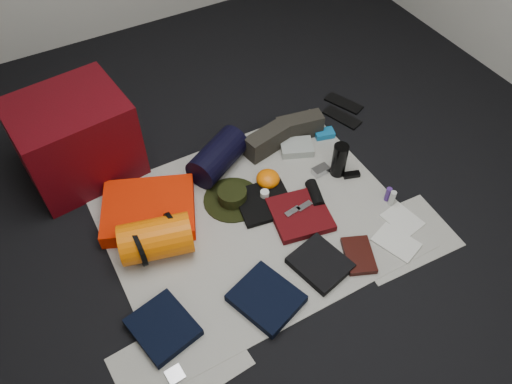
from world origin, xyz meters
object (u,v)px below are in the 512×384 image
water_bottle (339,160)px  stuff_sack (156,239)px  red_cabinet (75,139)px  compact_camera (321,170)px  sleeping_pad (149,210)px  paperback_book (359,255)px  navy_duffel (218,157)px

water_bottle → stuff_sack: bearing=-180.0°
stuff_sack → water_bottle: 1.17m
red_cabinet → compact_camera: (1.25, -0.73, -0.23)m
stuff_sack → compact_camera: stuff_sack is taller
sleeping_pad → water_bottle: (1.12, -0.25, 0.07)m
red_cabinet → sleeping_pad: (0.21, -0.53, -0.21)m
red_cabinet → paperback_book: size_ratio=2.73×
sleeping_pad → stuff_sack: (-0.05, -0.25, 0.06)m
navy_duffel → compact_camera: size_ratio=3.69×
water_bottle → sleeping_pad: bearing=167.3°
red_cabinet → sleeping_pad: size_ratio=1.22×
compact_camera → water_bottle: bearing=-33.9°
sleeping_pad → compact_camera: size_ratio=4.93×
red_cabinet → water_bottle: 1.56m
sleeping_pad → paperback_book: size_ratio=2.24×
compact_camera → stuff_sack: bearing=178.2°
compact_camera → paperback_book: compact_camera is taller
stuff_sack → red_cabinet: bearing=101.8°
sleeping_pad → stuff_sack: size_ratio=1.37×
water_bottle → paperback_book: bearing=-114.5°
paperback_book → stuff_sack: bearing=171.4°
stuff_sack → water_bottle: bearing=0.0°
stuff_sack → compact_camera: 1.09m
paperback_book → water_bottle: bearing=88.2°
sleeping_pad → compact_camera: 1.05m
red_cabinet → navy_duffel: 0.83m
navy_duffel → compact_camera: (0.53, -0.34, -0.08)m
sleeping_pad → navy_duffel: navy_duffel is taller
sleeping_pad → compact_camera: (1.03, -0.20, -0.03)m
paperback_book → sleeping_pad: bearing=159.7°
compact_camera → navy_duffel: bearing=142.7°
navy_duffel → water_bottle: water_bottle is taller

